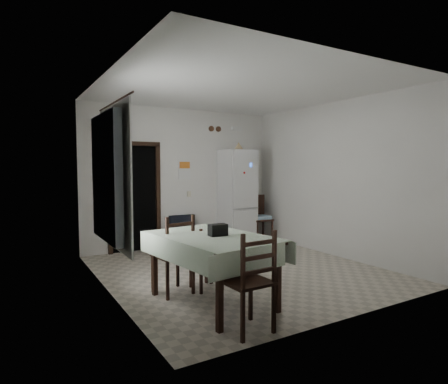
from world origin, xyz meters
name	(u,v)px	position (x,y,z in m)	size (l,w,h in m)	color
ground	(240,270)	(0.00, 0.00, 0.00)	(4.50, 4.50, 0.00)	#B0A590
ceiling	(240,90)	(0.00, 0.00, 2.90)	(4.20, 4.50, 0.02)	white
wall_back	(182,178)	(0.00, 2.25, 1.45)	(4.20, 0.02, 2.90)	silver
wall_front	(352,189)	(0.00, -2.25, 1.45)	(4.20, 0.02, 2.90)	silver
wall_left	(107,185)	(-2.10, 0.00, 1.45)	(0.02, 4.50, 2.90)	silver
wall_right	(333,179)	(2.10, 0.00, 1.45)	(0.02, 4.50, 2.90)	silver
doorway	(131,197)	(-1.05, 2.45, 1.06)	(1.06, 0.52, 2.22)	black
window_recess	(106,178)	(-2.15, -0.20, 1.55)	(0.10, 1.20, 1.60)	silver
curtain	(115,177)	(-2.04, -0.20, 1.55)	(0.02, 1.45, 1.85)	silver
curtain_rod	(114,103)	(-2.03, -0.20, 2.50)	(0.02, 0.02, 1.60)	black
calendar	(185,170)	(0.05, 2.24, 1.62)	(0.28, 0.02, 0.40)	white
calendar_image	(185,165)	(0.05, 2.23, 1.72)	(0.24, 0.01, 0.14)	orange
light_switch	(189,194)	(0.15, 2.24, 1.10)	(0.08, 0.02, 0.12)	beige
vent_left	(211,129)	(0.70, 2.23, 2.52)	(0.12, 0.12, 0.03)	brown
vent_right	(218,129)	(0.88, 2.23, 2.52)	(0.12, 0.12, 0.03)	brown
emergency_light	(237,129)	(1.35, 2.21, 2.55)	(0.25, 0.07, 0.09)	white
fridge	(237,196)	(1.18, 1.93, 1.03)	(0.67, 0.67, 2.06)	silver
tan_cone	(239,146)	(1.16, 1.84, 2.14)	(0.20, 0.20, 0.16)	tan
navy_seat	(186,232)	(-0.07, 1.93, 0.33)	(0.55, 0.53, 0.67)	black
corner_chair	(260,218)	(1.69, 1.75, 0.52)	(0.45, 0.45, 1.04)	black
dining_table	(212,270)	(-1.10, -1.07, 0.42)	(1.06, 1.62, 0.85)	#AFC2A6
black_bag	(218,230)	(-1.04, -1.12, 0.92)	(0.22, 0.13, 0.14)	black
dining_chair_far_left	(173,254)	(-1.37, -0.48, 0.53)	(0.45, 0.45, 1.06)	black
dining_chair_far_right	(206,258)	(-0.90, -0.55, 0.44)	(0.37, 0.37, 0.87)	black
dining_chair_near_head	(247,280)	(-1.16, -1.93, 0.53)	(0.45, 0.45, 1.06)	black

